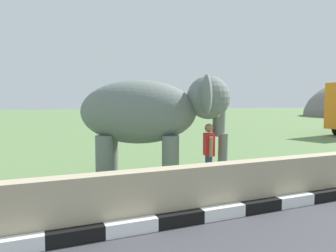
% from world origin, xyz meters
% --- Properties ---
extents(striped_curb, '(16.20, 0.20, 0.24)m').
position_xyz_m(striped_curb, '(-0.35, 4.11, 0.12)').
color(striped_curb, white).
rests_on(striped_curb, ground_plane).
extents(barrier_parapet, '(28.00, 0.36, 1.00)m').
position_xyz_m(barrier_parapet, '(2.00, 4.41, 0.50)').
color(barrier_parapet, tan).
rests_on(barrier_parapet, ground_plane).
extents(elephant, '(4.04, 3.19, 2.92)m').
position_xyz_m(elephant, '(2.47, 7.06, 1.91)').
color(elephant, slate).
rests_on(elephant, ground_plane).
extents(person_handler, '(0.36, 0.65, 1.66)m').
position_xyz_m(person_handler, '(3.76, 6.27, 0.93)').
color(person_handler, navy).
rests_on(person_handler, ground_plane).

